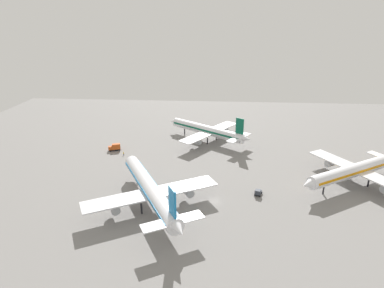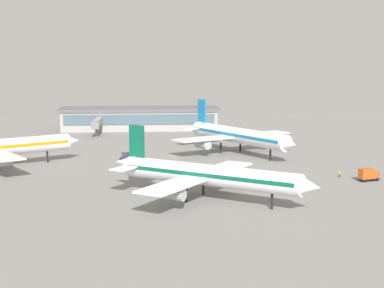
{
  "view_description": "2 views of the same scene",
  "coord_description": "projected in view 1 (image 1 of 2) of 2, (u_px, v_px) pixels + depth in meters",
  "views": [
    {
      "loc": [
        -0.75,
        -97.47,
        59.03
      ],
      "look_at": [
        -10.53,
        37.72,
        6.23
      ],
      "focal_mm": 30.31,
      "sensor_mm": 36.0,
      "label": 1
    },
    {
      "loc": [
        9.25,
        179.38,
        29.82
      ],
      "look_at": [
        -4.36,
        19.11,
        6.8
      ],
      "focal_mm": 52.58,
      "sensor_mm": 36.0,
      "label": 2
    }
  ],
  "objects": [
    {
      "name": "airplane_at_gate",
      "position": [
        356.0,
        170.0,
        121.38
      ],
      "size": [
        47.51,
        39.91,
        16.26
      ],
      "rotation": [
        0.0,
        0.0,
        3.7
      ],
      "color": "white",
      "rests_on": "ground"
    },
    {
      "name": "ground_crew_worker",
      "position": [
        124.0,
        154.0,
        149.0
      ],
      "size": [
        0.45,
        0.57,
        1.67
      ],
      "rotation": [
        0.0,
        0.0,
        3.34
      ],
      "color": "#1E2338",
      "rests_on": "ground"
    },
    {
      "name": "catering_truck",
      "position": [
        115.0,
        147.0,
        154.04
      ],
      "size": [
        5.91,
        3.61,
        3.3
      ],
      "rotation": [
        0.0,
        0.0,
        3.47
      ],
      "color": "black",
      "rests_on": "ground"
    },
    {
      "name": "airplane_distant",
      "position": [
        208.0,
        130.0,
        165.07
      ],
      "size": [
        43.92,
        37.14,
        15.57
      ],
      "rotation": [
        0.0,
        0.0,
        2.52
      ],
      "color": "white",
      "rests_on": "ground"
    },
    {
      "name": "airplane_taxiing",
      "position": [
        150.0,
        190.0,
        106.87
      ],
      "size": [
        42.86,
        51.34,
        17.08
      ],
      "rotation": [
        0.0,
        0.0,
        2.07
      ],
      "color": "white",
      "rests_on": "ground"
    },
    {
      "name": "baggage_tug",
      "position": [
        258.0,
        192.0,
        115.23
      ],
      "size": [
        3.21,
        3.69,
        2.3
      ],
      "rotation": [
        0.0,
        0.0,
        4.31
      ],
      "color": "black",
      "rests_on": "ground"
    },
    {
      "name": "ground",
      "position": [
        214.0,
        201.0,
        111.96
      ],
      "size": [
        288.0,
        288.0,
        0.0
      ],
      "primitive_type": "plane",
      "color": "gray"
    }
  ]
}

